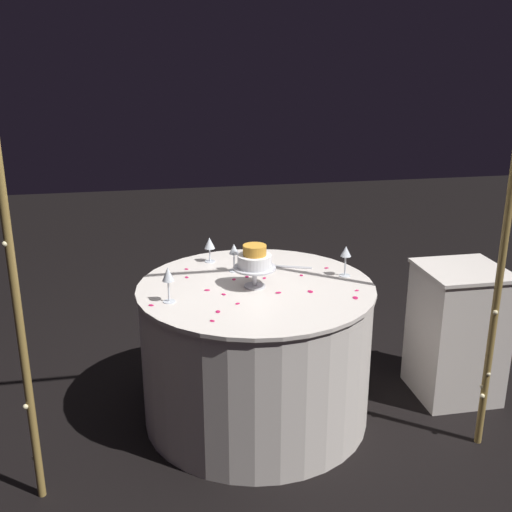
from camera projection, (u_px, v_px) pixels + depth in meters
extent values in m
plane|color=black|center=(256.00, 414.00, 3.44)|extent=(12.00, 12.00, 0.00)
cylinder|color=olive|center=(507.00, 224.00, 2.83)|extent=(0.04, 0.04, 2.34)
cylinder|color=olive|center=(10.00, 251.00, 2.44)|extent=(0.04, 0.04, 2.34)
sphere|color=#F9EAB2|center=(488.00, 374.00, 3.06)|extent=(0.02, 0.02, 0.02)
sphere|color=#F9EAB2|center=(5.00, 244.00, 2.42)|extent=(0.02, 0.02, 0.02)
sphere|color=#F9EAB2|center=(495.00, 312.00, 2.95)|extent=(0.02, 0.02, 0.02)
sphere|color=#F9EAB2|center=(6.00, 243.00, 2.44)|extent=(0.02, 0.02, 0.02)
sphere|color=#F9EAB2|center=(482.00, 396.00, 3.09)|extent=(0.02, 0.02, 0.02)
sphere|color=#F9EAB2|center=(34.00, 458.00, 2.76)|extent=(0.02, 0.02, 0.02)
sphere|color=#F9EAB2|center=(482.00, 386.00, 3.09)|extent=(0.02, 0.02, 0.02)
sphere|color=#F9EAB2|center=(26.00, 407.00, 2.65)|extent=(0.02, 0.02, 0.02)
cylinder|color=silver|center=(256.00, 354.00, 3.32)|extent=(1.21, 1.21, 0.75)
cylinder|color=silver|center=(256.00, 287.00, 3.20)|extent=(1.24, 1.24, 0.02)
cube|color=silver|center=(456.00, 334.00, 3.54)|extent=(0.44, 0.44, 0.76)
cube|color=silver|center=(464.00, 270.00, 3.42)|extent=(0.46, 0.46, 0.02)
cylinder|color=silver|center=(255.00, 286.00, 3.18)|extent=(0.11, 0.11, 0.01)
cylinder|color=silver|center=(255.00, 277.00, 3.16)|extent=(0.02, 0.02, 0.09)
cylinder|color=silver|center=(255.00, 268.00, 3.15)|extent=(0.22, 0.22, 0.01)
cylinder|color=white|center=(255.00, 261.00, 3.14)|extent=(0.18, 0.18, 0.06)
cylinder|color=gold|center=(255.00, 250.00, 3.12)|extent=(0.12, 0.12, 0.05)
cylinder|color=silver|center=(234.00, 271.00, 3.41)|extent=(0.06, 0.06, 0.00)
cylinder|color=silver|center=(234.00, 262.00, 3.39)|extent=(0.01, 0.01, 0.10)
cone|color=silver|center=(234.00, 249.00, 3.36)|extent=(0.05, 0.05, 0.06)
cylinder|color=silver|center=(345.00, 276.00, 3.33)|extent=(0.06, 0.06, 0.00)
cylinder|color=silver|center=(345.00, 266.00, 3.32)|extent=(0.01, 0.01, 0.11)
cone|color=silver|center=(346.00, 251.00, 3.29)|extent=(0.06, 0.06, 0.06)
cylinder|color=silver|center=(210.00, 261.00, 3.56)|extent=(0.06, 0.06, 0.00)
cylinder|color=silver|center=(210.00, 255.00, 3.54)|extent=(0.01, 0.01, 0.08)
cone|color=silver|center=(210.00, 243.00, 3.52)|extent=(0.06, 0.06, 0.06)
cylinder|color=silver|center=(260.00, 269.00, 3.44)|extent=(0.06, 0.06, 0.00)
cylinder|color=silver|center=(260.00, 260.00, 3.42)|extent=(0.01, 0.01, 0.09)
cone|color=silver|center=(260.00, 247.00, 3.40)|extent=(0.06, 0.06, 0.06)
cylinder|color=silver|center=(169.00, 302.00, 2.99)|extent=(0.06, 0.06, 0.00)
cylinder|color=silver|center=(169.00, 291.00, 2.97)|extent=(0.01, 0.01, 0.11)
cone|color=silver|center=(168.00, 274.00, 2.94)|extent=(0.06, 0.06, 0.07)
cube|color=silver|center=(292.00, 267.00, 3.46)|extent=(0.21, 0.10, 0.01)
cube|color=white|center=(268.00, 265.00, 3.48)|extent=(0.09, 0.05, 0.01)
ellipsoid|color=#C61951|center=(224.00, 294.00, 3.08)|extent=(0.03, 0.03, 0.00)
ellipsoid|color=#C61951|center=(310.00, 291.00, 3.11)|extent=(0.03, 0.04, 0.00)
ellipsoid|color=#C61951|center=(326.00, 268.00, 3.45)|extent=(0.03, 0.02, 0.00)
ellipsoid|color=#C61951|center=(278.00, 293.00, 3.10)|extent=(0.04, 0.03, 0.00)
ellipsoid|color=#C61951|center=(207.00, 290.00, 3.13)|extent=(0.03, 0.03, 0.00)
ellipsoid|color=#C61951|center=(187.00, 277.00, 3.31)|extent=(0.03, 0.03, 0.00)
ellipsoid|color=#C61951|center=(264.00, 278.00, 3.30)|extent=(0.03, 0.03, 0.00)
ellipsoid|color=#C61951|center=(355.00, 298.00, 3.04)|extent=(0.03, 0.04, 0.00)
ellipsoid|color=#C61951|center=(357.00, 290.00, 3.13)|extent=(0.03, 0.03, 0.00)
ellipsoid|color=#C61951|center=(238.00, 304.00, 2.97)|extent=(0.03, 0.03, 0.00)
ellipsoid|color=#C61951|center=(218.00, 312.00, 2.87)|extent=(0.02, 0.03, 0.00)
ellipsoid|color=#C61951|center=(301.00, 275.00, 3.34)|extent=(0.02, 0.03, 0.00)
ellipsoid|color=#C61951|center=(239.00, 266.00, 3.49)|extent=(0.02, 0.03, 0.00)
ellipsoid|color=#C61951|center=(247.00, 277.00, 3.31)|extent=(0.02, 0.03, 0.00)
ellipsoid|color=#C61951|center=(212.00, 321.00, 2.78)|extent=(0.03, 0.03, 0.00)
ellipsoid|color=#C61951|center=(234.00, 279.00, 3.28)|extent=(0.03, 0.03, 0.00)
ellipsoid|color=#C61951|center=(151.00, 305.00, 2.95)|extent=(0.03, 0.03, 0.00)
ellipsoid|color=#C61951|center=(186.00, 269.00, 3.43)|extent=(0.03, 0.03, 0.00)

